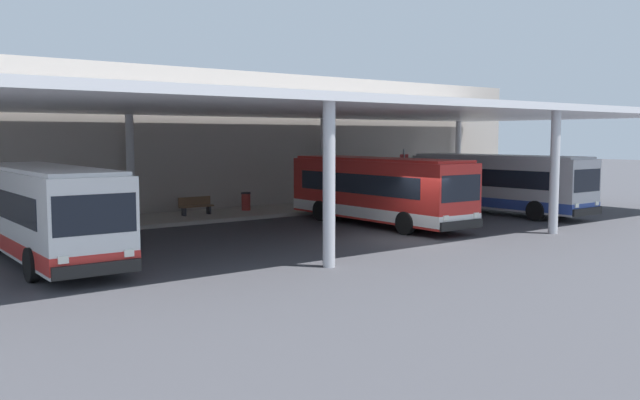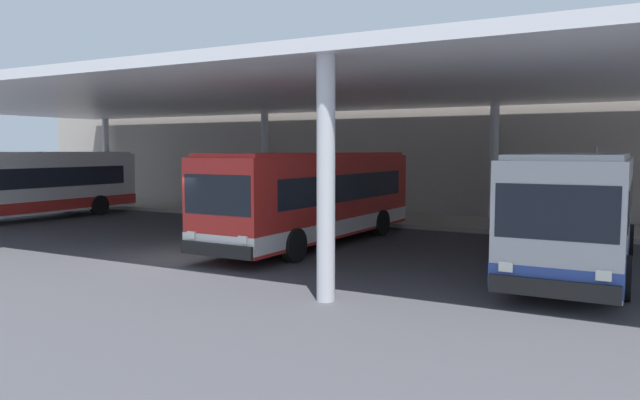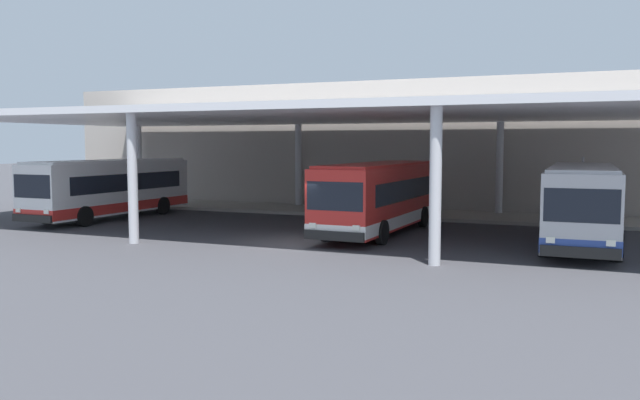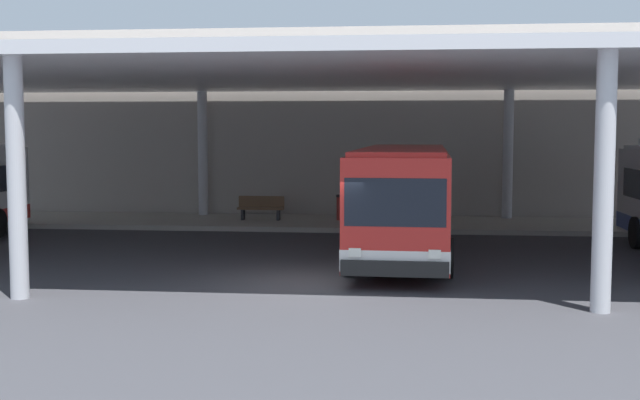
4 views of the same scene
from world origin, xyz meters
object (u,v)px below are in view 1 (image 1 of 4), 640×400
object	(u,v)px
banner_sign	(404,172)
bus_middle_bay	(498,183)
bus_second_bay	(377,190)
trash_bin	(246,201)
bus_nearest_bay	(44,212)
bench_waiting	(196,205)

from	to	relation	value
banner_sign	bus_middle_bay	bearing A→B (deg)	-89.29
bus_second_bay	bus_middle_bay	bearing A→B (deg)	-2.82
trash_bin	banner_sign	bearing A→B (deg)	-6.24
trash_bin	bus_middle_bay	bearing A→B (deg)	-37.35
bus_nearest_bay	trash_bin	bearing A→B (deg)	32.06
bus_nearest_bay	banner_sign	distance (m)	24.49
bus_middle_bay	bench_waiting	xyz separation A→B (m)	(-14.03, 7.99, -0.99)
bench_waiting	bus_nearest_bay	bearing A→B (deg)	-141.26
bus_middle_bay	bus_second_bay	bearing A→B (deg)	177.18
bus_middle_bay	trash_bin	world-z (taller)	bus_middle_bay
bus_nearest_bay	bus_middle_bay	world-z (taller)	same
bus_second_bay	bench_waiting	world-z (taller)	bus_second_bay
bus_nearest_bay	bus_second_bay	world-z (taller)	same
bus_second_bay	banner_sign	bearing A→B (deg)	38.64
bus_nearest_bay	trash_bin	world-z (taller)	bus_nearest_bay
bus_nearest_bay	bench_waiting	world-z (taller)	bus_nearest_bay
bus_nearest_bay	trash_bin	distance (m)	15.08
bus_middle_bay	banner_sign	size ratio (longest dim) A/B	3.30
banner_sign	trash_bin	bearing A→B (deg)	173.76
bus_nearest_bay	bus_second_bay	size ratio (longest dim) A/B	1.00
bus_nearest_bay	bus_middle_bay	distance (m)	23.61
bench_waiting	banner_sign	bearing A→B (deg)	-3.60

